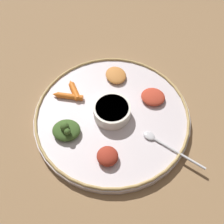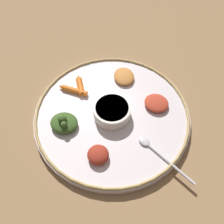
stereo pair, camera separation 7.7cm
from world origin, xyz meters
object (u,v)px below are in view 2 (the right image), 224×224
at_px(center_bowl, 112,111).
at_px(carrot_near_spoon, 80,85).
at_px(carrot_outer, 73,90).
at_px(greens_pile, 64,123).
at_px(spoon, 157,152).

height_order(center_bowl, carrot_near_spoon, center_bowl).
relative_size(center_bowl, carrot_outer, 1.19).
height_order(carrot_near_spoon, carrot_outer, carrot_near_spoon).
relative_size(greens_pile, carrot_outer, 1.16).
xyz_separation_m(carrot_near_spoon, carrot_outer, (-0.00, 0.03, -0.00)).
height_order(spoon, greens_pile, greens_pile).
height_order(greens_pile, carrot_near_spoon, greens_pile).
relative_size(spoon, carrot_outer, 2.08).
bearing_deg(greens_pile, carrot_outer, -46.60).
bearing_deg(carrot_outer, spoon, -170.38).
distance_m(center_bowl, greens_pile, 0.14).
xyz_separation_m(greens_pile, carrot_near_spoon, (0.08, -0.12, -0.01)).
distance_m(center_bowl, carrot_near_spoon, 0.14).
bearing_deg(greens_pile, spoon, -148.26).
bearing_deg(greens_pile, carrot_near_spoon, -53.71).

